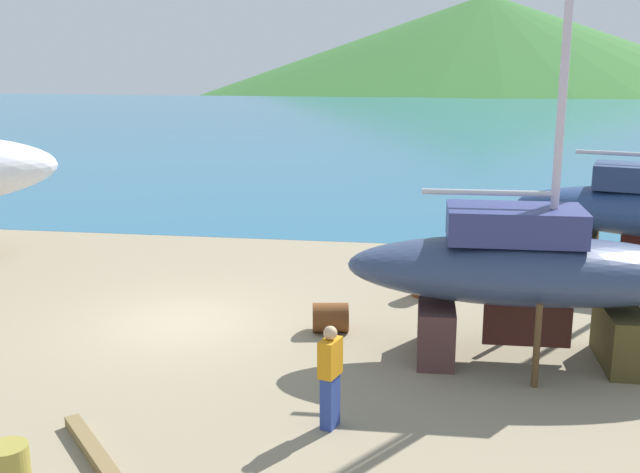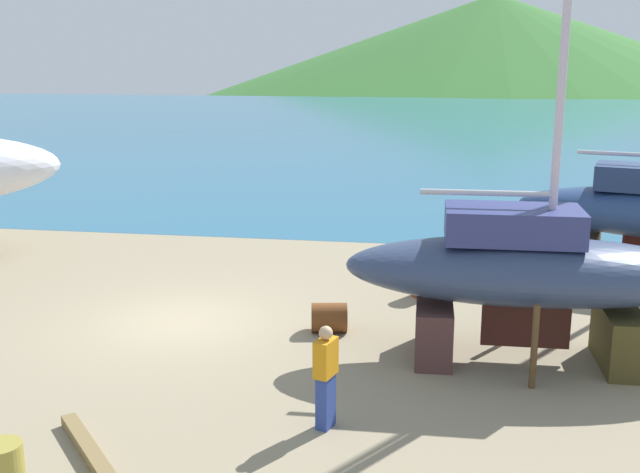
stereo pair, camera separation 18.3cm
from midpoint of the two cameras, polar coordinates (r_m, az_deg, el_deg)
name	(u,v)px [view 1 (the left image)]	position (r m, az deg, el deg)	size (l,w,h in m)	color
ground_plane	(138,369)	(15.18, -13.62, -9.46)	(41.53, 41.53, 0.00)	gray
sea_water	(368,126)	(61.80, 3.46, 8.17)	(159.59, 76.03, 0.01)	#286385
headland_hill	(484,83)	(143.29, 11.98, 11.00)	(179.64, 179.64, 30.71)	#336A2C
sailboat_far_slipway	(529,271)	(15.09, 14.86, -2.51)	(6.99, 2.64, 11.61)	#463C1C
worker	(330,375)	(12.29, 0.32, -10.22)	(0.36, 0.49, 1.70)	#2B408E
barrel_rust_near	(423,279)	(18.94, 7.37, -3.10)	(0.55, 0.55, 0.88)	brown
barrel_tipped_center	(330,317)	(16.49, 0.46, -6.00)	(0.63, 0.63, 0.76)	brown
timber_long_fore	(96,455)	(12.18, -16.63, -15.24)	(2.62, 0.23, 0.18)	olive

